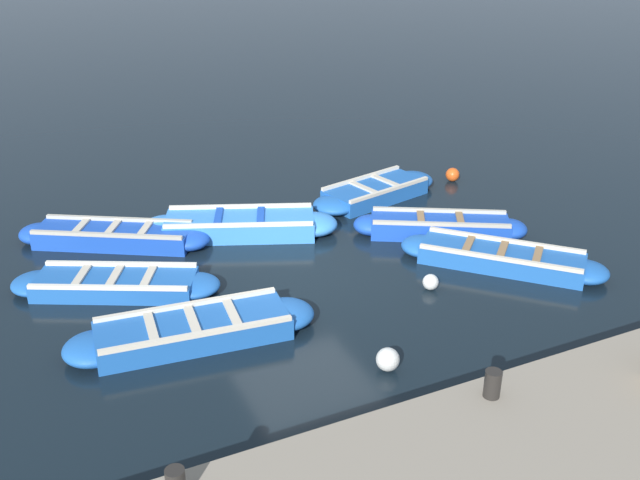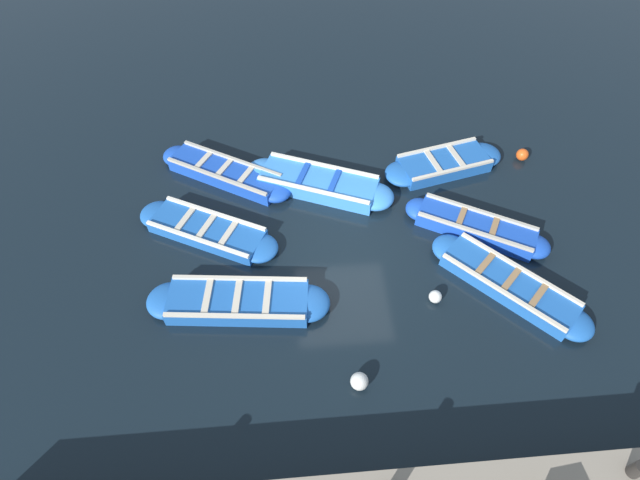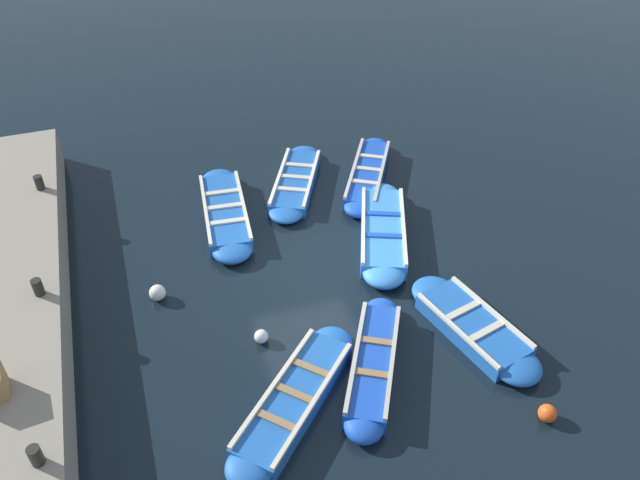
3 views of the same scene
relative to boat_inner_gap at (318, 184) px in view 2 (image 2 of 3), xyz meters
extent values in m
plane|color=black|center=(1.97, 0.50, -0.20)|extent=(120.00, 120.00, 0.00)
cube|color=#3884E0|center=(0.00, 0.00, -0.01)|extent=(2.07, 3.14, 0.38)
ellipsoid|color=#3884E0|center=(0.57, 1.38, -0.01)|extent=(1.23, 1.25, 0.38)
ellipsoid|color=#3884E0|center=(-0.57, -1.38, -0.01)|extent=(1.23, 1.25, 0.38)
cube|color=silver|center=(-0.43, 0.18, 0.22)|extent=(1.19, 2.73, 0.07)
cube|color=silver|center=(0.43, -0.18, 0.22)|extent=(1.19, 2.73, 0.07)
cube|color=#1947B7|center=(0.16, 0.39, 0.21)|extent=(0.88, 0.47, 0.04)
cube|color=#1947B7|center=(-0.16, -0.39, 0.21)|extent=(0.88, 0.47, 0.04)
cube|color=#1E59AD|center=(3.40, 3.90, -0.03)|extent=(2.74, 2.69, 0.32)
ellipsoid|color=#1E59AD|center=(4.46, 4.92, -0.03)|extent=(1.17, 1.17, 0.32)
ellipsoid|color=#1E59AD|center=(2.33, 2.87, -0.03)|extent=(1.17, 1.17, 0.32)
cube|color=beige|center=(3.12, 4.19, 0.16)|extent=(2.14, 2.07, 0.07)
cube|color=beige|center=(3.67, 3.61, 0.16)|extent=(2.14, 2.07, 0.07)
cube|color=olive|center=(3.85, 4.33, 0.15)|extent=(0.64, 0.66, 0.04)
cube|color=olive|center=(3.40, 3.90, 0.15)|extent=(0.64, 0.66, 0.04)
cube|color=olive|center=(2.94, 3.46, 0.15)|extent=(0.64, 0.66, 0.04)
cube|color=#1E59AD|center=(-0.49, 3.39, -0.03)|extent=(1.53, 2.52, 0.33)
ellipsoid|color=#1E59AD|center=(-0.76, 4.53, -0.03)|extent=(1.13, 1.15, 0.33)
ellipsoid|color=#1E59AD|center=(-0.21, 2.24, -0.03)|extent=(1.13, 1.15, 0.33)
cube|color=beige|center=(-0.94, 3.28, 0.17)|extent=(0.61, 2.26, 0.07)
cube|color=beige|center=(-0.03, 3.50, 0.17)|extent=(0.61, 2.26, 0.07)
cube|color=beige|center=(-0.57, 3.71, 0.16)|extent=(0.90, 0.34, 0.04)
cube|color=beige|center=(-0.41, 3.06, 0.16)|extent=(0.90, 0.34, 0.04)
cube|color=#1947B7|center=(1.76, 3.62, -0.01)|extent=(2.01, 2.77, 0.36)
ellipsoid|color=#1947B7|center=(2.43, 4.82, -0.01)|extent=(0.96, 0.97, 0.36)
ellipsoid|color=#1947B7|center=(1.08, 2.42, -0.01)|extent=(0.96, 0.97, 0.36)
cube|color=#B2AD9E|center=(1.46, 3.79, 0.20)|extent=(1.39, 2.39, 0.07)
cube|color=#B2AD9E|center=(2.05, 3.45, 0.20)|extent=(1.39, 2.39, 0.07)
cube|color=olive|center=(1.95, 3.96, 0.19)|extent=(0.65, 0.45, 0.04)
cube|color=olive|center=(1.57, 3.28, 0.19)|extent=(0.65, 0.45, 0.04)
cube|color=#1947B7|center=(-0.60, -2.40, -0.02)|extent=(2.25, 3.03, 0.35)
ellipsoid|color=#1947B7|center=(0.17, -1.10, -0.02)|extent=(1.05, 1.06, 0.35)
ellipsoid|color=#1947B7|center=(-1.38, -3.71, -0.02)|extent=(1.05, 1.06, 0.35)
cube|color=#B2AD9E|center=(-0.93, -2.21, 0.19)|extent=(1.58, 2.60, 0.07)
cube|color=#B2AD9E|center=(-0.28, -2.59, 0.19)|extent=(1.58, 2.60, 0.07)
cube|color=beige|center=(-0.28, -1.85, 0.17)|extent=(0.70, 0.49, 0.04)
cube|color=beige|center=(-0.60, -2.40, 0.17)|extent=(0.70, 0.49, 0.04)
cube|color=beige|center=(-0.93, -2.96, 0.17)|extent=(0.70, 0.49, 0.04)
cube|color=#1E59AD|center=(3.38, -1.98, -0.02)|extent=(1.30, 3.04, 0.35)
ellipsoid|color=#1E59AD|center=(3.53, -0.51, -0.02)|extent=(1.02, 1.04, 0.35)
ellipsoid|color=#1E59AD|center=(3.22, -3.44, -0.02)|extent=(1.02, 1.04, 0.35)
cube|color=beige|center=(2.92, -1.93, 0.19)|extent=(0.38, 2.89, 0.07)
cube|color=beige|center=(3.84, -2.02, 0.19)|extent=(0.38, 2.89, 0.07)
cube|color=beige|center=(3.44, -1.35, 0.17)|extent=(0.89, 0.23, 0.04)
cube|color=beige|center=(3.38, -1.98, 0.17)|extent=(0.89, 0.23, 0.04)
cube|color=beige|center=(3.31, -2.60, 0.17)|extent=(0.89, 0.23, 0.04)
cube|color=#1E59AD|center=(1.31, -2.75, -0.05)|extent=(2.08, 2.88, 0.29)
ellipsoid|color=#1E59AD|center=(1.93, -1.53, -0.05)|extent=(1.17, 1.18, 0.29)
ellipsoid|color=#1E59AD|center=(0.69, -3.98, -0.05)|extent=(1.17, 1.18, 0.29)
cube|color=silver|center=(0.93, -2.56, 0.12)|extent=(1.29, 2.44, 0.07)
cube|color=silver|center=(1.69, -2.95, 0.12)|extent=(1.29, 2.44, 0.07)
cube|color=beige|center=(1.58, -2.23, 0.11)|extent=(0.80, 0.50, 0.04)
cube|color=beige|center=(1.31, -2.75, 0.11)|extent=(0.80, 0.50, 0.04)
cube|color=beige|center=(1.05, -3.28, 0.11)|extent=(0.80, 0.50, 0.04)
cylinder|color=black|center=(7.47, 4.30, 0.92)|extent=(0.20, 0.20, 0.35)
sphere|color=silver|center=(5.33, 0.36, -0.02)|extent=(0.35, 0.35, 0.35)
sphere|color=silver|center=(3.57, 2.24, -0.06)|extent=(0.28, 0.28, 0.28)
sphere|color=#E05119|center=(-0.69, 5.61, -0.03)|extent=(0.32, 0.32, 0.32)
camera|label=1|loc=(13.10, -4.40, 6.22)|focal=42.00mm
camera|label=2|loc=(9.09, -0.70, 9.05)|focal=28.00mm
camera|label=3|loc=(5.17, 10.48, 9.14)|focal=35.00mm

